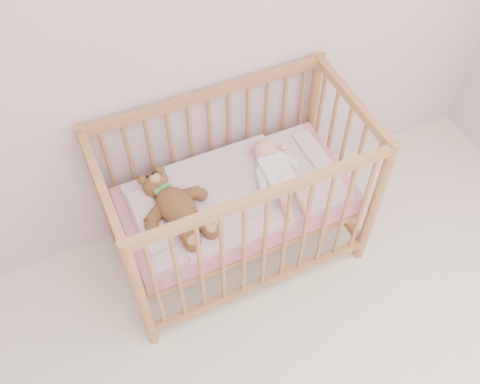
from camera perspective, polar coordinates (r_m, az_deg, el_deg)
wall_back at (r=2.53m, az=-6.63°, el=16.94°), size 4.00×0.02×2.70m
crib at (r=2.88m, az=-0.41°, el=-0.73°), size 1.36×0.76×1.00m
mattress at (r=2.89m, az=-0.41°, el=-0.91°), size 1.22×0.62×0.13m
blanket at (r=2.83m, az=-0.42°, el=-0.01°), size 1.10×0.58×0.06m
baby at (r=2.83m, az=3.97°, el=2.13°), size 0.30×0.58×0.14m
teddy_bear at (r=2.69m, az=-6.80°, el=-1.55°), size 0.51×0.63×0.15m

